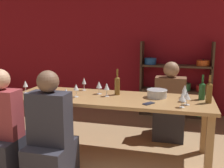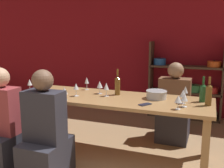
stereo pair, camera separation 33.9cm
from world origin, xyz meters
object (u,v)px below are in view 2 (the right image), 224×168
object	(u,v)px
person_far_a	(174,112)
mixing_bowl	(156,94)
wine_glass_white_c	(30,83)
wine_glass_empty_b	(185,90)
shelf_unit	(185,90)
wine_glass_white_b	(100,85)
wine_glass_red_a	(184,98)
cell_phone	(145,104)
dining_table	(109,104)
person_near_b	(4,131)
wine_glass_empty_a	(178,99)
wine_glass_red_b	(47,80)
wine_glass_white_f	(87,81)
wine_bottle_amber	(117,85)
person_near_a	(45,139)
wine_glass_white_a	(76,87)
wine_glass_white_e	(106,87)
wine_bottle_dark	(203,92)
wine_glass_red_c	(183,94)
wine_glass_white_d	(64,91)
wine_bottle_green	(209,94)

from	to	relation	value
person_far_a	mixing_bowl	bearing A→B (deg)	77.79
wine_glass_white_c	wine_glass_empty_b	bearing A→B (deg)	7.89
person_far_a	shelf_unit	bearing A→B (deg)	-92.82
wine_glass_white_b	wine_glass_red_a	bearing A→B (deg)	-13.38
shelf_unit	cell_phone	distance (m)	2.13
dining_table	person_near_b	distance (m)	1.30
shelf_unit	wine_glass_empty_a	world-z (taller)	shelf_unit
wine_glass_red_b	cell_phone	distance (m)	1.60
dining_table	wine_glass_white_f	xyz separation A→B (m)	(-0.46, 0.30, 0.22)
wine_glass_empty_b	wine_glass_white_b	world-z (taller)	wine_glass_white_b
wine_bottle_amber	person_near_b	bearing A→B (deg)	-138.97
wine_glass_red_a	person_near_a	distance (m)	1.57
wine_glass_white_a	wine_glass_white_e	xyz separation A→B (m)	(0.37, 0.13, 0.00)
wine_glass_red_a	wine_glass_white_f	size ratio (longest dim) A/B	0.81
wine_glass_empty_b	wine_glass_white_e	xyz separation A→B (m)	(-0.96, -0.20, 0.01)
person_near_b	wine_glass_red_b	bearing A→B (deg)	91.69
person_near_a	wine_glass_empty_b	bearing A→B (deg)	36.78
wine_bottle_dark	wine_glass_white_a	world-z (taller)	wine_bottle_dark
shelf_unit	wine_glass_red_c	world-z (taller)	shelf_unit
mixing_bowl	wine_glass_white_a	size ratio (longest dim) A/B	1.56
wine_bottle_dark	person_near_b	distance (m)	2.37
wine_glass_white_f	person_near_a	xyz separation A→B (m)	(0.03, -1.09, -0.45)
mixing_bowl	wine_glass_white_f	xyz separation A→B (m)	(-1.04, 0.17, 0.07)
mixing_bowl	wine_glass_empty_b	distance (m)	0.35
person_near_a	wine_glass_white_f	bearing A→B (deg)	91.72
mixing_bowl	person_near_b	bearing A→B (deg)	-150.33
wine_glass_empty_b	person_near_b	distance (m)	2.21
mixing_bowl	wine_glass_red_a	bearing A→B (deg)	-36.78
wine_glass_white_d	wine_glass_white_a	bearing A→B (deg)	82.85
wine_glass_empty_b	wine_glass_white_d	xyz separation A→B (m)	(-1.36, -0.56, -0.01)
dining_table	wine_bottle_dark	size ratio (longest dim) A/B	8.34
wine_glass_empty_b	cell_phone	xyz separation A→B (m)	(-0.40, -0.43, -0.11)
wine_glass_white_c	wine_glass_white_f	world-z (taller)	wine_glass_white_f
dining_table	wine_glass_red_c	xyz separation A→B (m)	(0.91, 0.00, 0.20)
wine_bottle_green	wine_glass_white_f	xyz separation A→B (m)	(-1.65, 0.29, -0.00)
wine_bottle_green	person_far_a	distance (m)	1.01
wine_bottle_dark	wine_glass_white_e	world-z (taller)	wine_bottle_dark
wine_glass_red_b	person_far_a	distance (m)	1.92
wine_bottle_dark	cell_phone	distance (m)	0.72
wine_glass_empty_b	person_far_a	world-z (taller)	person_far_a
cell_phone	person_far_a	distance (m)	1.06
wine_glass_white_f	cell_phone	bearing A→B (deg)	-27.46
wine_glass_white_e	wine_glass_white_c	bearing A→B (deg)	-175.27
wine_glass_white_f	person_far_a	bearing A→B (deg)	21.80
wine_bottle_dark	dining_table	bearing A→B (deg)	-171.49
wine_glass_white_f	wine_glass_white_a	bearing A→B (deg)	-83.21
wine_glass_red_c	wine_glass_white_e	size ratio (longest dim) A/B	0.92
wine_glass_red_b	person_near_a	bearing A→B (deg)	-57.00
wine_glass_red_b	cell_phone	bearing A→B (deg)	-12.92
wine_glass_white_d	person_near_b	size ratio (longest dim) A/B	0.13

